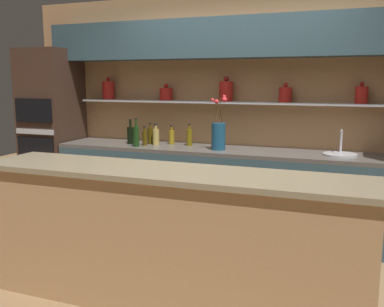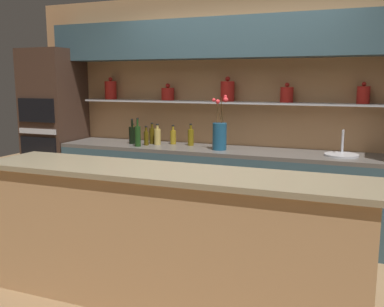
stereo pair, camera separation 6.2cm
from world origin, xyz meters
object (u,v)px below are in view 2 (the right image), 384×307
bottle_oil_4 (152,135)px  bottle_wine_5 (138,136)px  sink_fixture (341,154)px  bottle_spirit_6 (157,136)px  bottle_oil_2 (173,137)px  oven_tower (55,132)px  bottle_oil_1 (133,134)px  flower_vase (220,134)px  bottle_wine_3 (132,135)px  bottle_oil_0 (191,137)px  bottle_oil_7 (146,138)px

bottle_oil_4 → bottle_wine_5: bottle_wine_5 is taller
sink_fixture → bottle_spirit_6: size_ratio=1.35×
bottle_oil_2 → bottle_spirit_6: (-0.15, -0.11, 0.01)m
bottle_wine_5 → sink_fixture: bearing=4.9°
oven_tower → bottle_oil_2: bearing=4.7°
oven_tower → bottle_oil_2: 1.57m
sink_fixture → bottle_oil_4: 2.09m
sink_fixture → bottle_oil_4: sink_fixture is taller
bottle_oil_1 → bottle_spirit_6: (0.40, -0.14, 0.01)m
flower_vase → bottle_wine_3: 1.09m
bottle_wine_5 → bottle_spirit_6: bottle_wine_5 is taller
bottle_oil_4 → bottle_spirit_6: bottle_oil_4 is taller
flower_vase → bottle_oil_4: size_ratio=2.36×
flower_vase → bottle_spirit_6: 0.78m
sink_fixture → bottle_wine_5: 2.16m
bottle_spirit_6 → bottle_oil_0: bearing=11.8°
bottle_oil_4 → bottle_oil_1: bearing=162.5°
bottle_oil_4 → bottle_oil_0: bearing=3.9°
bottle_oil_1 → oven_tower: bearing=-170.9°
bottle_oil_1 → bottle_wine_3: size_ratio=0.74×
bottle_oil_4 → bottle_oil_7: bottle_oil_4 is taller
bottle_oil_7 → bottle_oil_2: bearing=38.2°
oven_tower → bottle_oil_0: (1.80, 0.10, 0.01)m
bottle_wine_3 → bottle_wine_5: (0.16, -0.16, 0.02)m
oven_tower → sink_fixture: (3.42, 0.01, -0.07)m
bottle_oil_1 → bottle_spirit_6: size_ratio=0.90×
bottle_oil_1 → bottle_wine_3: (0.09, -0.18, 0.02)m
bottle_wine_3 → bottle_oil_7: (0.21, -0.05, -0.02)m
bottle_wine_3 → bottle_wine_5: 0.23m
bottle_wine_3 → bottle_spirit_6: size_ratio=1.21×
bottle_oil_0 → bottle_spirit_6: 0.39m
bottle_oil_2 → bottle_wine_3: bearing=-162.7°
bottle_oil_1 → bottle_oil_2: (0.55, -0.03, 0.00)m
sink_fixture → bottle_oil_0: (-1.62, 0.09, 0.08)m
oven_tower → bottle_oil_4: bearing=2.9°
bottle_oil_2 → bottle_wine_3: (-0.46, -0.14, 0.02)m
oven_tower → bottle_oil_1: 1.04m
flower_vase → bottle_wine_5: (-0.92, -0.10, -0.04)m
oven_tower → bottle_oil_4: size_ratio=8.24×
sink_fixture → bottle_wine_3: bearing=-179.4°
flower_vase → sink_fixture: size_ratio=1.79×
sink_fixture → bottle_wine_3: (-2.31, -0.02, 0.08)m
flower_vase → bottle_spirit_6: size_ratio=2.42×
flower_vase → bottle_oil_7: flower_vase is taller
bottle_wine_3 → bottle_oil_0: bearing=9.2°
bottle_oil_1 → bottle_spirit_6: 0.42m
bottle_oil_1 → bottle_oil_4: bottle_oil_4 is taller
bottle_oil_4 → flower_vase: bearing=-8.9°
sink_fixture → bottle_oil_7: 2.10m
sink_fixture → bottle_oil_7: size_ratio=1.47×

